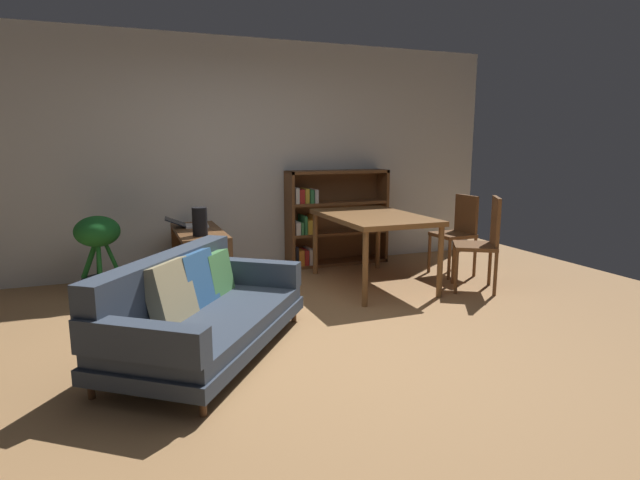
% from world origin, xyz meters
% --- Properties ---
extents(ground_plane, '(8.16, 8.16, 0.00)m').
position_xyz_m(ground_plane, '(0.00, 0.00, 0.00)').
color(ground_plane, '#A87A4C').
extents(back_wall_panel, '(6.80, 0.10, 2.70)m').
position_xyz_m(back_wall_panel, '(0.00, 2.70, 1.35)').
color(back_wall_panel, silver).
rests_on(back_wall_panel, ground_plane).
extents(fabric_couch, '(1.74, 1.93, 0.71)m').
position_xyz_m(fabric_couch, '(-0.78, 0.25, 0.32)').
color(fabric_couch, '#56351E').
rests_on(fabric_couch, ground_plane).
extents(media_console, '(0.46, 1.17, 0.63)m').
position_xyz_m(media_console, '(-0.53, 1.89, 0.31)').
color(media_console, brown).
rests_on(media_console, ground_plane).
extents(open_laptop, '(0.47, 0.31, 0.10)m').
position_xyz_m(open_laptop, '(-0.59, 2.13, 0.66)').
color(open_laptop, silver).
rests_on(open_laptop, media_console).
extents(desk_speaker, '(0.14, 0.14, 0.27)m').
position_xyz_m(desk_speaker, '(-0.56, 1.54, 0.77)').
color(desk_speaker, black).
rests_on(desk_speaker, media_console).
extents(potted_floor_plant, '(0.43, 0.43, 0.81)m').
position_xyz_m(potted_floor_plant, '(-1.49, 1.98, 0.48)').
color(potted_floor_plant, '#333338').
rests_on(potted_floor_plant, ground_plane).
extents(dining_table, '(0.92, 1.42, 0.76)m').
position_xyz_m(dining_table, '(1.23, 1.42, 0.69)').
color(dining_table, brown).
rests_on(dining_table, ground_plane).
extents(dining_chair_near, '(0.42, 0.43, 0.92)m').
position_xyz_m(dining_chair_near, '(2.36, 1.49, 0.52)').
color(dining_chair_near, brown).
rests_on(dining_chair_near, ground_plane).
extents(dining_chair_far, '(0.58, 0.58, 0.97)m').
position_xyz_m(dining_chair_far, '(2.20, 0.83, 0.54)').
color(dining_chair_far, brown).
rests_on(dining_chair_far, ground_plane).
extents(bookshelf, '(1.29, 0.32, 1.18)m').
position_xyz_m(bookshelf, '(1.18, 2.52, 0.57)').
color(bookshelf, brown).
rests_on(bookshelf, ground_plane).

